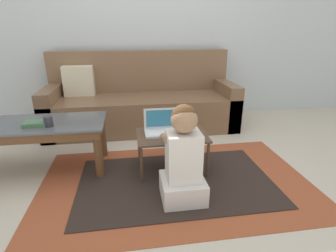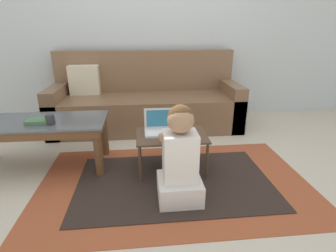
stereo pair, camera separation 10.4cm
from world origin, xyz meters
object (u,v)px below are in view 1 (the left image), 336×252
Objects in this scene: laptop at (161,129)px; book_on_table at (37,123)px; computer_mouse at (189,133)px; laptop_desk at (172,138)px; couch at (142,103)px; coffee_table at (35,131)px; person_seated at (183,159)px; cup_on_table at (48,121)px.

laptop is 1.02m from book_on_table.
laptop is 1.40× the size of book_on_table.
computer_mouse is at bearing -5.69° from book_on_table.
laptop_desk is 5.67× the size of computer_mouse.
couch is 1.39m from coffee_table.
laptop is (-0.08, 0.04, 0.07)m from laptop_desk.
book_on_table is at bearing -53.02° from coffee_table.
couch reaches higher than laptop.
laptop reaches higher than book_on_table.
coffee_table is (-0.96, -1.00, 0.07)m from couch.
person_seated is at bearing -108.75° from computer_mouse.
laptop is at bearing 100.61° from person_seated.
book_on_table is (-0.10, 0.04, -0.02)m from cup_on_table.
laptop_desk is 2.89× the size of book_on_table.
coffee_table is 0.12m from book_on_table.
cup_on_table reaches higher than coffee_table.
couch reaches higher than coffee_table.
cup_on_table is (-0.92, 0.01, 0.12)m from laptop.
couch reaches higher than computer_mouse.
couch is at bearing 97.19° from person_seated.
book_on_table is at bearing 177.26° from laptop.
couch reaches higher than laptop_desk.
computer_mouse is 0.15× the size of person_seated.
computer_mouse is 1.16m from cup_on_table.
person_seated reaches higher than coffee_table.
couch is 1.38m from cup_on_table.
book_on_table is (-1.25, 0.12, 0.11)m from computer_mouse.
person_seated is at bearing -27.52° from coffee_table.
book_on_table is at bearing -130.28° from couch.
computer_mouse is 0.51× the size of book_on_table.
laptop is 0.93m from cup_on_table.
person_seated is at bearing -26.30° from cup_on_table.
coffee_table is at bearing 171.60° from computer_mouse.
person_seated reaches higher than laptop_desk.
laptop_desk is 7.39× the size of cup_on_table.
person_seated is at bearing -79.39° from laptop.
book_on_table is (-1.02, 0.05, 0.09)m from laptop.
coffee_table is 1.32m from computer_mouse.
coffee_table reaches higher than laptop_desk.
coffee_table is 4.00× the size of laptop.
couch is 10.97× the size of book_on_table.
couch is 1.62m from person_seated.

